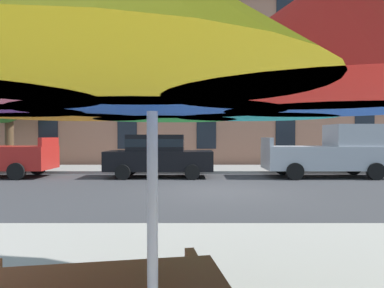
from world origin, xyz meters
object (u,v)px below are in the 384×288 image
Objects in this scene: sedan_black at (160,154)px; street_tree_left at (6,90)px; patio_umbrella at (154,72)px; pickup_silver at (334,153)px.

street_tree_left reaches higher than sedan_black.
sedan_black is 0.74× the size of street_tree_left.
sedan_black is 12.80m from patio_umbrella.
street_tree_left is at bearing 156.73° from sedan_black.
street_tree_left is at bearing 167.03° from pickup_silver.
patio_umbrella is at bearing -115.48° from pickup_silver.
sedan_black is at bearing -180.00° from pickup_silver.
sedan_black is at bearing 95.37° from patio_umbrella.
pickup_silver is at bearing 64.52° from patio_umbrella.
sedan_black is 1.43× the size of patio_umbrella.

